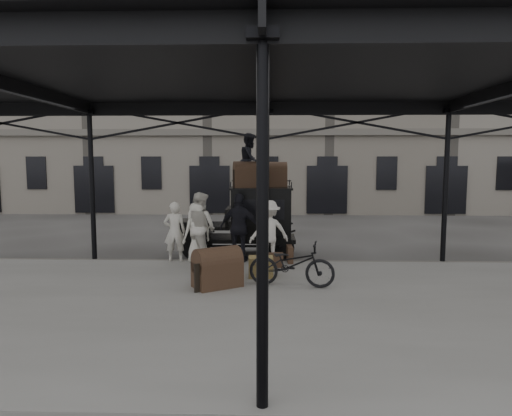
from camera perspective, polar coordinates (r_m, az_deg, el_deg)
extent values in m
plane|color=#383533|center=(11.28, 1.26, -9.49)|extent=(120.00, 120.00, 0.00)
cube|color=slate|center=(9.35, 1.17, -12.33)|extent=(28.00, 8.00, 0.15)
cylinder|color=black|center=(12.90, 1.36, 2.17)|extent=(0.14, 0.14, 4.30)
cylinder|color=black|center=(5.15, 0.82, -3.72)|extent=(0.14, 0.14, 4.30)
cube|color=black|center=(12.95, 1.38, 12.51)|extent=(22.00, 0.10, 0.45)
cube|color=black|center=(5.28, 0.86, 22.08)|extent=(22.00, 0.10, 0.45)
cube|color=black|center=(9.31, 1.25, 16.11)|extent=(22.50, 9.00, 0.08)
cube|color=silver|center=(9.33, 1.25, 16.53)|extent=(18.00, 7.00, 0.04)
cube|color=slate|center=(29.14, 1.58, 13.90)|extent=(64.00, 8.00, 14.00)
cylinder|color=black|center=(13.91, -7.67, -4.87)|extent=(0.80, 0.10, 0.80)
cylinder|color=black|center=(15.31, -6.80, -3.85)|extent=(0.80, 0.10, 0.80)
cylinder|color=black|center=(13.73, 3.14, -4.97)|extent=(0.80, 0.10, 0.80)
cylinder|color=black|center=(15.15, 3.00, -3.93)|extent=(0.80, 0.10, 0.80)
cube|color=black|center=(14.44, -2.30, -3.81)|extent=(3.60, 1.25, 0.12)
cube|color=black|center=(14.55, -7.63, -2.59)|extent=(0.90, 1.00, 0.55)
cube|color=black|center=(14.63, -9.44, -2.57)|extent=(0.06, 0.70, 0.55)
cube|color=black|center=(14.43, -4.49, -2.23)|extent=(0.70, 1.30, 0.10)
cube|color=black|center=(14.29, 0.68, -0.67)|extent=(1.80, 1.45, 1.55)
cube|color=black|center=(13.55, 0.63, -0.19)|extent=(1.40, 0.02, 0.60)
cube|color=black|center=(14.22, 0.69, 2.53)|extent=(1.90, 1.55, 0.06)
imported|color=beige|center=(13.11, -10.12, -2.93)|extent=(0.66, 0.47, 1.70)
imported|color=beige|center=(12.96, -6.96, -2.37)|extent=(1.21, 1.19, 1.97)
imported|color=beige|center=(12.95, -7.33, -2.99)|extent=(0.99, 0.93, 1.70)
imported|color=black|center=(12.84, -2.07, -2.48)|extent=(1.21, 0.68, 1.94)
imported|color=beige|center=(12.80, 1.65, -2.94)|extent=(1.26, 0.94, 1.75)
imported|color=black|center=(10.46, 4.47, -7.01)|extent=(2.04, 1.01, 1.03)
imported|color=black|center=(14.11, -0.75, 5.99)|extent=(0.78, 0.92, 1.65)
cube|color=olive|center=(11.31, 0.60, -7.36)|extent=(0.62, 0.47, 0.50)
cube|color=#432F1F|center=(12.96, 4.24, -5.76)|extent=(0.18, 0.61, 0.45)
cube|color=#432F1F|center=(12.26, 1.99, -6.54)|extent=(0.61, 0.22, 0.40)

